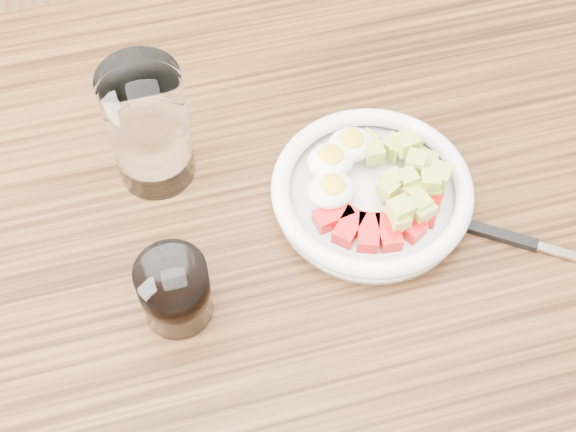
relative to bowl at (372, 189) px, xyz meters
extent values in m
cube|color=#583418|center=(-0.09, -0.03, -0.04)|extent=(1.50, 0.90, 0.04)
cylinder|color=white|center=(0.00, 0.00, -0.02)|extent=(0.22, 0.22, 0.01)
torus|color=white|center=(0.00, 0.00, 0.00)|extent=(0.23, 0.23, 0.02)
cube|color=red|center=(-0.05, -0.03, 0.00)|extent=(0.05, 0.03, 0.02)
cube|color=red|center=(-0.04, -0.04, 0.00)|extent=(0.05, 0.05, 0.02)
cube|color=red|center=(-0.02, -0.06, 0.00)|extent=(0.04, 0.05, 0.02)
cube|color=red|center=(0.00, -0.06, 0.00)|extent=(0.03, 0.04, 0.02)
cube|color=red|center=(0.02, -0.06, 0.00)|extent=(0.04, 0.05, 0.02)
cube|color=red|center=(0.04, -0.04, 0.00)|extent=(0.05, 0.04, 0.02)
cube|color=red|center=(0.05, -0.03, 0.00)|extent=(0.05, 0.04, 0.02)
ellipsoid|color=white|center=(-0.04, 0.04, 0.01)|extent=(0.06, 0.05, 0.03)
ellipsoid|color=yellow|center=(-0.04, 0.04, 0.03)|extent=(0.03, 0.03, 0.01)
ellipsoid|color=white|center=(-0.01, 0.06, 0.01)|extent=(0.06, 0.05, 0.03)
ellipsoid|color=yellow|center=(-0.01, 0.06, 0.03)|extent=(0.03, 0.03, 0.01)
ellipsoid|color=white|center=(-0.05, 0.00, 0.01)|extent=(0.06, 0.05, 0.03)
ellipsoid|color=yellow|center=(-0.05, 0.00, 0.03)|extent=(0.03, 0.03, 0.01)
cube|color=#BBC34B|center=(0.01, -0.06, 0.02)|extent=(0.02, 0.02, 0.02)
cube|color=#BBC34B|center=(0.07, -0.02, 0.02)|extent=(0.03, 0.03, 0.02)
cube|color=#BBC34B|center=(0.04, -0.05, 0.01)|extent=(0.03, 0.03, 0.02)
cube|color=#BBC34B|center=(0.04, 0.04, 0.01)|extent=(0.03, 0.03, 0.02)
cube|color=#BBC34B|center=(0.06, 0.00, 0.01)|extent=(0.03, 0.03, 0.02)
cube|color=#BBC34B|center=(0.04, -0.01, 0.02)|extent=(0.02, 0.02, 0.02)
cube|color=#BBC34B|center=(0.05, 0.03, 0.03)|extent=(0.03, 0.03, 0.02)
cube|color=#BBC34B|center=(0.04, -0.05, 0.02)|extent=(0.03, 0.03, 0.02)
cube|color=#BBC34B|center=(0.06, -0.02, 0.02)|extent=(0.03, 0.03, 0.02)
cube|color=#BBC34B|center=(0.01, 0.06, 0.01)|extent=(0.03, 0.03, 0.02)
cube|color=#BBC34B|center=(0.01, 0.04, 0.01)|extent=(0.02, 0.02, 0.02)
cube|color=#BBC34B|center=(0.02, 0.00, 0.00)|extent=(0.03, 0.03, 0.02)
cube|color=#BBC34B|center=(0.02, -0.01, 0.02)|extent=(0.02, 0.02, 0.02)
cube|color=#BBC34B|center=(0.05, 0.01, 0.02)|extent=(0.03, 0.03, 0.02)
cube|color=#BBC34B|center=(0.02, -0.01, 0.00)|extent=(0.03, 0.03, 0.02)
cube|color=#BBC34B|center=(0.01, -0.02, 0.02)|extent=(0.03, 0.03, 0.02)
cube|color=#BBC34B|center=(0.06, -0.02, 0.01)|extent=(0.02, 0.02, 0.02)
cube|color=#BBC34B|center=(0.04, 0.04, 0.01)|extent=(0.02, 0.02, 0.02)
cube|color=#BBC34B|center=(0.06, 0.04, 0.01)|extent=(0.03, 0.03, 0.02)
cube|color=#BBC34B|center=(0.01, -0.05, 0.02)|extent=(0.03, 0.03, 0.02)
cube|color=#BBC34B|center=(0.04, -0.02, 0.01)|extent=(0.03, 0.03, 0.02)
cube|color=#BBC34B|center=(0.07, 0.02, 0.00)|extent=(0.03, 0.03, 0.02)
cube|color=black|center=(0.12, -0.08, -0.02)|extent=(0.09, 0.07, 0.01)
cube|color=silver|center=(0.18, -0.13, -0.02)|extent=(0.05, 0.04, 0.00)
cylinder|color=white|center=(-0.23, 0.11, 0.06)|extent=(0.09, 0.09, 0.16)
cylinder|color=white|center=(-0.24, -0.08, 0.02)|extent=(0.07, 0.07, 0.09)
cylinder|color=black|center=(-0.24, -0.08, 0.02)|extent=(0.07, 0.07, 0.07)
camera|label=1|loc=(-0.22, -0.48, 0.76)|focal=50.00mm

